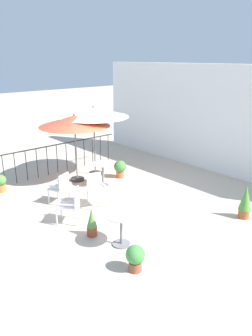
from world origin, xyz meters
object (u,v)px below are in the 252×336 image
patio_umbrella_0 (75,122)px  patio_chair_1 (96,187)px  potted_plant_0 (245,201)px  cafe_table_1 (103,170)px  potted_plant_3 (135,257)px  patio_chair_2 (71,203)px  patio_chair_0 (61,186)px  cafe_table_0 (121,224)px  potted_plant_4 (120,168)px  patio_umbrella_1 (94,113)px  potted_plant_1 (1,183)px  potted_plant_2 (92,222)px

patio_umbrella_0 → patio_chair_1: patio_umbrella_0 is taller
potted_plant_0 → cafe_table_1: bearing=-161.9°
potted_plant_3 → patio_chair_2: bearing=176.5°
patio_umbrella_0 → patio_chair_0: patio_umbrella_0 is taller
patio_chair_2 → potted_plant_3: 2.42m
cafe_table_0 → potted_plant_4: cafe_table_0 is taller
patio_chair_0 → patio_chair_2: size_ratio=0.96×
patio_chair_0 → potted_plant_4: bearing=99.9°
patio_umbrella_1 → patio_chair_2: patio_umbrella_1 is taller
cafe_table_0 → cafe_table_1: (-2.93, 1.78, 0.01)m
patio_umbrella_1 → patio_umbrella_0: bearing=-85.7°
patio_umbrella_1 → potted_plant_0: (5.03, 0.88, -1.67)m
cafe_table_1 → patio_chair_2: patio_chair_2 is taller
potted_plant_1 → cafe_table_0: bearing=9.5°
patio_umbrella_0 → potted_plant_0: size_ratio=2.54×
cafe_table_1 → potted_plant_1: cafe_table_1 is taller
cafe_table_1 → potted_plant_3: (3.79, -2.18, -0.21)m
cafe_table_0 → potted_plant_2: (-0.72, -0.25, -0.18)m
patio_umbrella_1 → patio_chair_1: 2.93m
patio_chair_0 → potted_plant_0: bearing=37.7°
patio_chair_1 → potted_plant_1: patio_chair_1 is taller
patio_chair_0 → potted_plant_1: 2.12m
cafe_table_0 → potted_plant_4: bearing=139.7°
patio_chair_1 → potted_plant_1: bearing=-149.7°
patio_chair_1 → patio_chair_2: bearing=-69.4°
patio_chair_1 → cafe_table_1: bearing=134.8°
cafe_table_0 → cafe_table_1: size_ratio=0.98×
patio_umbrella_1 → potted_plant_4: (0.78, 0.45, -1.78)m
patio_umbrella_0 → cafe_table_0: patio_umbrella_0 is taller
patio_chair_2 → potted_plant_0: (2.66, 3.35, -0.06)m
patio_umbrella_0 → potted_plant_1: (-0.73, -2.22, -1.66)m
patio_chair_1 → potted_plant_1: 3.09m
cafe_table_1 → potted_plant_0: potted_plant_0 is taller
patio_chair_1 → patio_chair_2: 1.10m
cafe_table_0 → patio_chair_2: size_ratio=0.81×
cafe_table_0 → potted_plant_4: size_ratio=1.23×
potted_plant_3 → potted_plant_2: bearing=174.6°
patio_umbrella_1 → cafe_table_1: 1.94m
patio_umbrella_1 → potted_plant_1: (-0.67, -2.99, -1.84)m
cafe_table_1 → potted_plant_1: size_ratio=1.41×
cafe_table_0 → patio_chair_0: patio_chair_0 is taller
patio_chair_1 → potted_plant_4: patio_chair_1 is taller
patio_chair_1 → potted_plant_1: (-2.66, -1.55, -0.25)m
cafe_table_1 → patio_chair_0: (0.23, -1.63, -0.02)m
patio_chair_1 → potted_plant_2: bearing=-40.1°
cafe_table_1 → patio_chair_2: bearing=-55.8°
potted_plant_1 → potted_plant_3: 5.47m
cafe_table_1 → potted_plant_2: 3.01m
patio_umbrella_0 → patio_chair_2: bearing=-36.2°
potted_plant_2 → potted_plant_4: (-2.43, 2.92, 0.01)m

